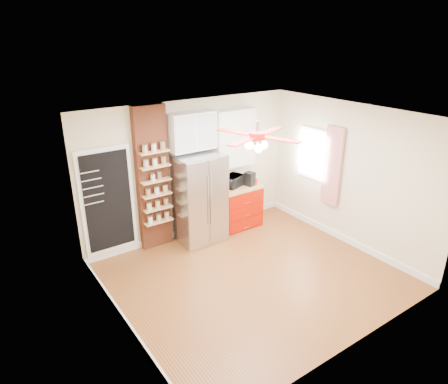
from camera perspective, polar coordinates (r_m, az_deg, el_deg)
floor at (r=6.93m, az=4.14°, el=-11.87°), size 4.50×4.50×0.00m
ceiling at (r=5.87m, az=4.87°, el=10.57°), size 4.50×4.50×0.00m
wall_back at (r=7.82m, az=-4.78°, el=3.24°), size 4.50×0.02×2.70m
wall_front at (r=5.07m, az=18.99°, el=-8.96°), size 4.50×0.02×2.70m
wall_left at (r=5.29m, az=-15.00°, el=-7.11°), size 0.02×4.00×2.70m
wall_right at (r=7.81m, az=17.43°, el=2.25°), size 0.02×4.00×2.70m
chalkboard at (r=7.24m, az=-16.25°, el=-1.30°), size 0.95×0.05×1.95m
brick_pillar at (r=7.39m, az=-10.16°, el=1.83°), size 0.60×0.16×2.70m
fridge at (r=7.67m, az=-3.59°, el=-0.92°), size 0.90×0.70×1.75m
upper_glass_cabinet at (r=7.43m, az=-4.62°, el=8.66°), size 0.90×0.35×0.70m
red_cabinet at (r=8.37m, az=1.97°, el=-2.00°), size 0.94×0.64×0.90m
upper_shelf_unit at (r=8.03m, az=1.37°, el=7.72°), size 0.90×0.30×1.15m
window at (r=8.28m, az=12.67°, el=5.30°), size 0.04×0.75×1.05m
curtain at (r=7.93m, az=15.24°, el=3.56°), size 0.06×0.40×1.55m
ceiling_fan at (r=5.93m, az=4.78°, el=7.96°), size 1.40×1.40×0.44m
toaster_oven at (r=8.13m, az=1.30°, el=1.57°), size 0.50×0.42×0.24m
coffee_maker at (r=8.20m, az=3.70°, el=1.87°), size 0.21×0.22×0.28m
canister_left at (r=8.29m, az=4.43°, el=1.54°), size 0.14×0.14×0.13m
canister_right at (r=8.37m, az=4.16°, el=1.82°), size 0.13×0.13×0.15m
pantry_jar_oats at (r=7.20m, az=-10.13°, el=2.01°), size 0.10×0.10×0.12m
pantry_jar_beans at (r=7.28m, az=-9.27°, el=2.30°), size 0.11×0.11×0.13m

